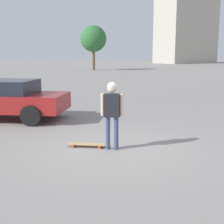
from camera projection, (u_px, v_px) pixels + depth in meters
The scene contains 6 objects.
ground_plane at pixel (112, 149), 7.74m from camera, with size 220.00×220.00×0.00m, color gray.
person at pixel (112, 107), 7.54m from camera, with size 0.40×0.44×1.67m.
skateboard at pixel (87, 144), 7.91m from camera, with size 0.80×0.91×0.08m.
car_parked_near at pixel (4, 99), 11.18m from camera, with size 4.30×4.62×1.42m.
building_block_distant at pixel (187, 14), 78.72m from camera, with size 8.17×15.00×24.36m.
tree_distant at pixel (93, 39), 45.00m from camera, with size 3.78×3.78×6.40m.
Camera 1 is at (6.29, -3.98, 2.33)m, focal length 50.00 mm.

